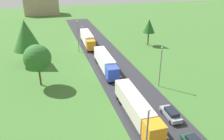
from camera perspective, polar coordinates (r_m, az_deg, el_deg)
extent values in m
cube|color=#2B2B30|center=(45.64, 3.84, -3.78)|extent=(10.00, 140.00, 0.06)
cube|color=white|center=(33.97, 13.08, -15.25)|extent=(0.16, 2.40, 0.01)
cube|color=white|center=(38.84, 8.21, -9.31)|extent=(0.16, 2.40, 0.01)
cube|color=white|center=(43.60, 4.95, -5.17)|extent=(0.16, 2.40, 0.01)
cube|color=white|center=(49.61, 1.97, -1.33)|extent=(0.16, 2.40, 0.01)
cube|color=white|center=(55.25, -0.13, 1.40)|extent=(0.16, 2.40, 0.01)
cube|color=white|center=(61.34, -1.92, 3.72)|extent=(0.16, 2.40, 0.01)
cube|color=white|center=(67.84, -3.45, 5.68)|extent=(0.16, 2.40, 0.01)
cube|color=white|center=(74.54, -4.73, 7.32)|extent=(0.16, 2.40, 0.01)
cube|color=white|center=(81.89, -5.89, 8.78)|extent=(0.16, 2.40, 0.01)
cube|color=white|center=(88.15, -6.72, 9.83)|extent=(0.16, 2.40, 0.01)
cube|color=white|center=(95.50, -7.56, 10.87)|extent=(0.16, 2.40, 0.01)
cube|color=orange|center=(30.45, 10.57, -15.46)|extent=(2.46, 2.34, 3.00)
cube|color=black|center=(29.37, 11.61, -15.90)|extent=(2.10, 0.12, 1.32)
cube|color=beige|center=(35.85, 5.42, -8.23)|extent=(2.63, 11.83, 2.63)
cube|color=black|center=(36.68, 5.33, -10.24)|extent=(1.02, 11.22, 0.24)
cylinder|color=black|center=(39.83, 4.93, -7.38)|extent=(0.36, 1.00, 1.00)
cylinder|color=black|center=(39.22, 2.03, -7.84)|extent=(0.36, 1.00, 1.00)
cylinder|color=black|center=(40.97, 4.24, -6.40)|extent=(0.36, 1.00, 1.00)
cylinder|color=black|center=(40.37, 1.41, -6.83)|extent=(0.36, 1.00, 1.00)
cube|color=blue|center=(46.14, 0.11, -0.84)|extent=(2.50, 2.48, 2.65)
cube|color=black|center=(44.93, 0.50, -0.88)|extent=(2.10, 0.15, 1.16)
cube|color=white|center=(52.64, -1.99, 2.74)|extent=(2.79, 11.75, 2.71)
cube|color=black|center=(53.22, -1.97, 1.18)|extent=(1.18, 11.13, 0.24)
cylinder|color=black|center=(46.45, 1.56, -2.48)|extent=(0.38, 1.01, 1.00)
cylinder|color=black|center=(45.95, -0.96, -2.79)|extent=(0.38, 1.01, 1.00)
cylinder|color=black|center=(56.64, -1.75, 2.51)|extent=(0.38, 1.01, 1.00)
cylinder|color=black|center=(56.24, -3.83, 2.30)|extent=(0.38, 1.01, 1.00)
cylinder|color=black|center=(57.92, -2.07, 2.99)|extent=(0.38, 1.01, 1.00)
cylinder|color=black|center=(57.52, -4.11, 2.80)|extent=(0.38, 1.01, 1.00)
cube|color=orange|center=(64.32, -5.39, 6.31)|extent=(2.50, 2.31, 2.67)
cube|color=black|center=(63.18, -5.24, 6.44)|extent=(2.10, 0.16, 1.17)
cube|color=white|center=(70.79, -6.39, 8.25)|extent=(2.80, 11.02, 2.91)
cube|color=black|center=(71.25, -6.33, 6.97)|extent=(1.19, 10.43, 0.24)
cylinder|color=black|center=(64.38, -4.34, 5.11)|extent=(0.38, 1.01, 1.00)
cylinder|color=black|center=(64.06, -6.19, 4.94)|extent=(0.38, 1.01, 1.00)
cylinder|color=black|center=(74.54, -5.93, 7.67)|extent=(0.38, 1.01, 1.00)
cylinder|color=black|center=(74.26, -7.54, 7.53)|extent=(0.38, 1.01, 1.00)
cylinder|color=black|center=(75.79, -6.09, 7.93)|extent=(0.38, 1.01, 1.00)
cylinder|color=black|center=(75.52, -7.68, 7.79)|extent=(0.38, 1.01, 1.00)
cylinder|color=black|center=(33.58, 19.87, -16.06)|extent=(0.24, 0.65, 0.64)
cube|color=#8C939E|center=(36.84, 14.61, -10.77)|extent=(1.85, 4.38, 0.63)
cube|color=black|center=(36.35, 14.87, -10.16)|extent=(1.52, 2.46, 0.59)
cylinder|color=black|center=(37.73, 12.45, -10.19)|extent=(0.24, 0.65, 0.64)
cylinder|color=black|center=(38.39, 14.52, -9.77)|extent=(0.24, 0.65, 0.64)
cylinder|color=black|center=(35.65, 14.60, -12.68)|extent=(0.24, 0.65, 0.64)
cylinder|color=black|center=(36.35, 16.77, -12.17)|extent=(0.24, 0.65, 0.64)
sphere|color=silver|center=(22.22, 9.30, -10.04)|extent=(0.36, 0.36, 0.36)
cylinder|color=slate|center=(44.40, 12.12, 0.53)|extent=(0.18, 0.18, 7.96)
sphere|color=silver|center=(42.98, 12.58, 5.56)|extent=(0.36, 0.36, 0.36)
cylinder|color=slate|center=(63.89, -8.57, 8.27)|extent=(0.18, 0.18, 8.58)
sphere|color=silver|center=(62.88, -8.82, 12.14)|extent=(0.36, 0.36, 0.36)
cylinder|color=#513823|center=(70.64, 9.13, 7.78)|extent=(0.39, 0.39, 3.95)
cone|color=#23561E|center=(69.67, 9.34, 10.93)|extent=(3.66, 3.66, 4.02)
cylinder|color=#513823|center=(47.02, -17.75, -1.54)|extent=(0.37, 0.37, 3.80)
sphere|color=#2D6628|center=(45.57, -18.35, 2.88)|extent=(5.29, 5.29, 5.29)
cylinder|color=#513823|center=(58.79, -20.20, 3.16)|extent=(0.61, 0.61, 3.70)
cone|color=#2D6628|center=(57.24, -20.96, 8.24)|extent=(6.51, 6.51, 7.16)
cube|color=#9E846B|center=(126.84, -17.41, 15.35)|extent=(17.10, 9.26, 9.45)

